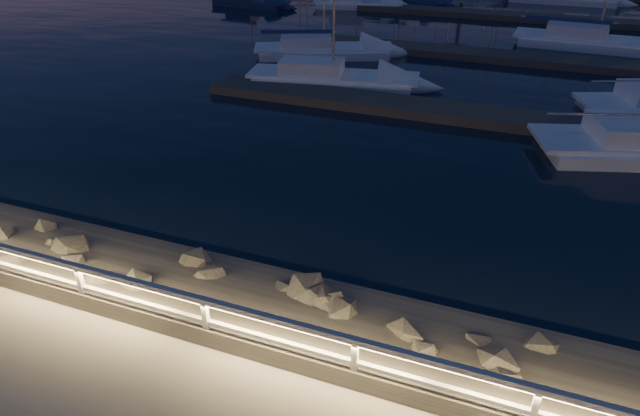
% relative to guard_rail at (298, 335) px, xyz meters
% --- Properties ---
extents(ground, '(400.00, 400.00, 0.00)m').
position_rel_guard_rail_xyz_m(ground, '(0.07, 0.00, -0.77)').
color(ground, gray).
rests_on(ground, ground).
extents(harbor_water, '(400.00, 440.00, 0.60)m').
position_rel_guard_rail_xyz_m(harbor_water, '(0.07, 31.22, -1.74)').
color(harbor_water, black).
rests_on(harbor_water, ground).
extents(guard_rail, '(44.11, 0.12, 1.06)m').
position_rel_guard_rail_xyz_m(guard_rail, '(0.00, 0.00, 0.00)').
color(guard_rail, silver).
rests_on(guard_rail, ground).
extents(riprap, '(32.29, 3.26, 1.47)m').
position_rel_guard_rail_xyz_m(riprap, '(-6.91, 1.11, -0.91)').
color(riprap, '#6C685C').
rests_on(riprap, ground).
extents(floating_docks, '(22.00, 36.00, 0.40)m').
position_rel_guard_rail_xyz_m(floating_docks, '(0.07, 32.50, -1.17)').
color(floating_docks, '#574E48').
rests_on(floating_docks, ground).
extents(sailboat_b, '(8.40, 3.85, 13.83)m').
position_rel_guard_rail_xyz_m(sailboat_b, '(-6.26, 18.23, -0.92)').
color(sailboat_b, white).
rests_on(sailboat_b, ground).
extents(sailboat_e, '(6.63, 2.43, 11.14)m').
position_rel_guard_rail_xyz_m(sailboat_e, '(-19.68, 35.63, -0.96)').
color(sailboat_e, navy).
rests_on(sailboat_e, ground).
extents(sailboat_f, '(7.99, 5.03, 13.26)m').
position_rel_guard_rail_xyz_m(sailboat_f, '(-8.63, 23.19, -0.93)').
color(sailboat_f, white).
rests_on(sailboat_f, ground).
extents(sailboat_g, '(9.52, 3.26, 15.94)m').
position_rel_guard_rail_xyz_m(sailboat_g, '(5.77, 30.89, -0.90)').
color(sailboat_g, white).
rests_on(sailboat_g, ground).
extents(sailboat_j, '(7.25, 3.52, 11.91)m').
position_rel_guard_rail_xyz_m(sailboat_j, '(-11.43, 38.09, -0.96)').
color(sailboat_j, white).
rests_on(sailboat_j, ground).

